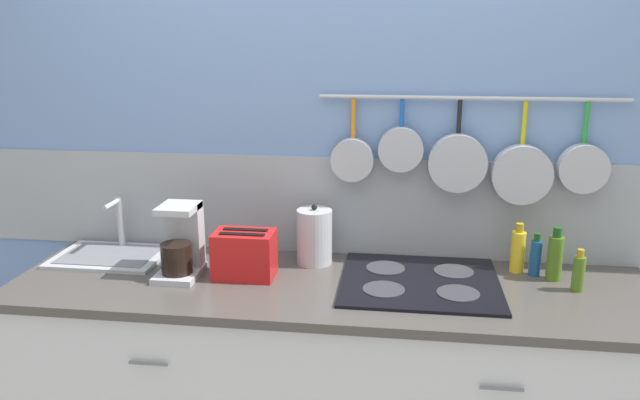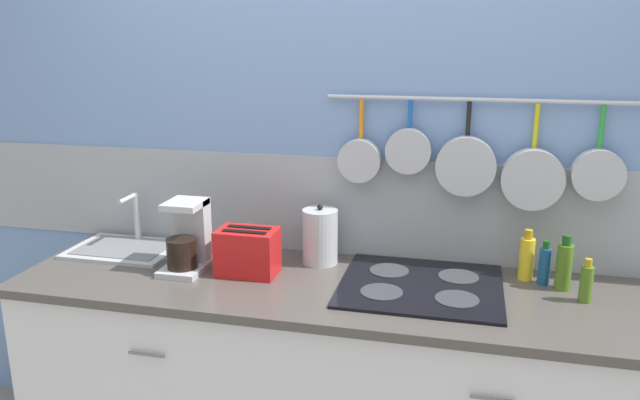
% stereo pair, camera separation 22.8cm
% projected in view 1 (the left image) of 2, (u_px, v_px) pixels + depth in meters
% --- Properties ---
extents(wall_back, '(7.20, 0.15, 2.60)m').
position_uv_depth(wall_back, '(342.00, 172.00, 2.63)').
color(wall_back, '#7293C6').
rests_on(wall_back, ground_plane).
extents(cabinet_base, '(2.40, 0.66, 0.89)m').
position_uv_depth(cabinet_base, '(330.00, 395.00, 2.49)').
color(cabinet_base, silver).
rests_on(cabinet_base, ground_plane).
extents(countertop, '(2.44, 0.68, 0.03)m').
position_uv_depth(countertop, '(330.00, 288.00, 2.37)').
color(countertop, '#4C4742').
rests_on(countertop, cabinet_base).
extents(sink_basin, '(0.45, 0.33, 0.23)m').
position_uv_depth(sink_basin, '(111.00, 253.00, 2.64)').
color(sink_basin, '#B7BABF').
rests_on(sink_basin, countertop).
extents(coffee_maker, '(0.16, 0.22, 0.28)m').
position_uv_depth(coffee_maker, '(181.00, 244.00, 2.44)').
color(coffee_maker, '#B7BABF').
rests_on(coffee_maker, countertop).
extents(toaster, '(0.25, 0.15, 0.19)m').
position_uv_depth(toaster, '(244.00, 254.00, 2.41)').
color(toaster, red).
rests_on(toaster, countertop).
extents(kettle, '(0.15, 0.15, 0.25)m').
position_uv_depth(kettle, '(314.00, 237.00, 2.55)').
color(kettle, '#B7BABF').
rests_on(kettle, countertop).
extents(cooktop, '(0.60, 0.54, 0.01)m').
position_uv_depth(cooktop, '(420.00, 281.00, 2.37)').
color(cooktop, black).
rests_on(cooktop, countertop).
extents(bottle_dish_soap, '(0.06, 0.06, 0.20)m').
position_uv_depth(bottle_dish_soap, '(518.00, 250.00, 2.47)').
color(bottle_dish_soap, yellow).
rests_on(bottle_dish_soap, countertop).
extents(bottle_olive_oil, '(0.05, 0.05, 0.17)m').
position_uv_depth(bottle_olive_oil, '(535.00, 257.00, 2.43)').
color(bottle_olive_oil, navy).
rests_on(bottle_olive_oil, countertop).
extents(bottle_vinegar, '(0.06, 0.06, 0.21)m').
position_uv_depth(bottle_vinegar, '(555.00, 257.00, 2.38)').
color(bottle_vinegar, '#4C721E').
rests_on(bottle_vinegar, countertop).
extents(bottle_sesame_oil, '(0.04, 0.04, 0.16)m').
position_uv_depth(bottle_sesame_oil, '(578.00, 273.00, 2.28)').
color(bottle_sesame_oil, '#4C721E').
rests_on(bottle_sesame_oil, countertop).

